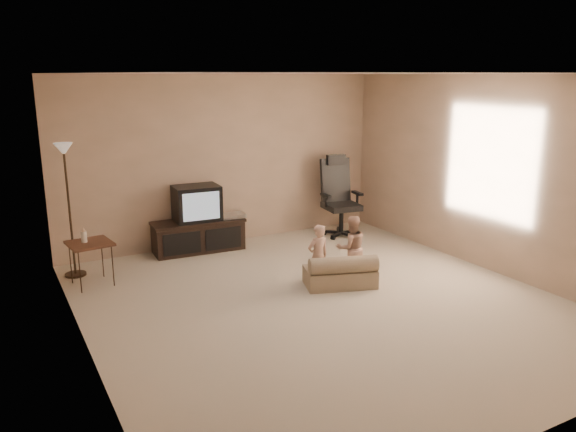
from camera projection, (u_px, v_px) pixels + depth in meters
name	position (u px, v px, depth m)	size (l,w,h in m)	color
floor	(322.00, 303.00, 6.30)	(5.50, 5.50, 0.00)	beige
room_shell	(324.00, 169.00, 5.92)	(5.50, 5.50, 5.50)	white
tv_stand	(198.00, 224.00, 8.06)	(1.36, 0.57, 0.96)	black
office_chair	(339.00, 207.00, 8.85)	(0.66, 0.69, 1.27)	black
side_table	(89.00, 244.00, 6.72)	(0.54, 0.54, 0.73)	brown
floor_lamp	(66.00, 180.00, 6.85)	(0.26, 0.26, 1.69)	#312416
child_sofa	(341.00, 273.00, 6.74)	(0.94, 0.71, 0.41)	gray
toddler_left	(318.00, 257.00, 6.65)	(0.29, 0.21, 0.78)	tan
toddler_right	(351.00, 248.00, 6.93)	(0.40, 0.22, 0.82)	tan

